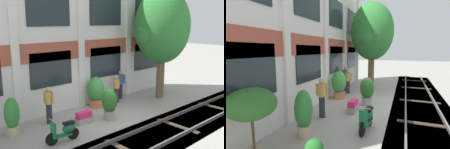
% 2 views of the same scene
% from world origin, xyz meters
% --- Properties ---
extents(ground_plane, '(80.00, 80.00, 0.00)m').
position_xyz_m(ground_plane, '(0.00, 0.00, 0.00)').
color(ground_plane, '#9E998E').
extents(apartment_facade, '(14.38, 0.64, 7.92)m').
position_xyz_m(apartment_facade, '(0.00, 2.96, 3.94)').
color(apartment_facade, silver).
rests_on(apartment_facade, ground).
extents(rail_tracks, '(22.02, 2.80, 0.43)m').
position_xyz_m(rail_tracks, '(0.00, -2.40, -0.13)').
color(rail_tracks, '#4C473F').
rests_on(rail_tracks, ground).
extents(broadleaf_tree, '(3.34, 3.18, 6.40)m').
position_xyz_m(broadleaf_tree, '(4.46, 0.89, 4.14)').
color(broadleaf_tree, brown).
rests_on(broadleaf_tree, ground).
extents(potted_plant_glazed_jar, '(0.72, 0.72, 1.48)m').
position_xyz_m(potted_plant_glazed_jar, '(-0.19, 0.24, 0.79)').
color(potted_plant_glazed_jar, gray).
rests_on(potted_plant_glazed_jar, ground).
extents(potted_plant_stone_basin, '(0.61, 0.61, 1.60)m').
position_xyz_m(potted_plant_stone_basin, '(-4.27, 1.51, 0.84)').
color(potted_plant_stone_basin, tan).
rests_on(potted_plant_stone_basin, ground).
extents(potted_plant_square_trough, '(0.81, 0.38, 0.54)m').
position_xyz_m(potted_plant_square_trough, '(-1.37, 0.65, 0.26)').
color(potted_plant_square_trough, gray).
rests_on(potted_plant_square_trough, ground).
extents(potted_plant_ribbed_drum, '(0.88, 0.88, 1.66)m').
position_xyz_m(potted_plant_ribbed_drum, '(0.47, 2.06, 0.88)').
color(potted_plant_ribbed_drum, '#B76647').
rests_on(potted_plant_ribbed_drum, ground).
extents(scooter_near_curb, '(1.38, 0.50, 0.98)m').
position_xyz_m(scooter_near_curb, '(-3.04, -0.36, 0.44)').
color(scooter_near_curb, black).
rests_on(scooter_near_curb, ground).
extents(resident_by_doorway, '(0.34, 0.51, 1.57)m').
position_xyz_m(resident_by_doorway, '(1.88, 1.94, 0.84)').
color(resident_by_doorway, '#282833').
rests_on(resident_by_doorway, ground).
extents(resident_watching_tracks, '(0.34, 0.48, 1.70)m').
position_xyz_m(resident_watching_tracks, '(-2.53, 1.69, 0.92)').
color(resident_watching_tracks, '#282833').
rests_on(resident_watching_tracks, ground).
extents(resident_near_plants, '(0.34, 0.49, 1.69)m').
position_xyz_m(resident_near_plants, '(2.57, 2.34, 0.91)').
color(resident_near_plants, '#282833').
rests_on(resident_near_plants, ground).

